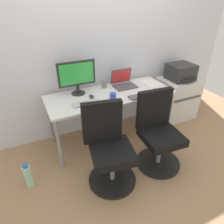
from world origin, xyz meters
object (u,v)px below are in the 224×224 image
object	(u,v)px
desktop_monitor	(77,75)
office_chair_right	(158,134)
side_cabinet	(176,98)
water_bottle_on_floor	(28,176)
office_chair_left	(109,149)
printer	(181,72)
coffee_mug	(113,96)
open_laptop	(123,82)

from	to	relation	value
desktop_monitor	office_chair_right	bearing A→B (deg)	-51.02
side_cabinet	water_bottle_on_floor	distance (m)	2.50
office_chair_left	side_cabinet	bearing A→B (deg)	26.27
office_chair_left	printer	bearing A→B (deg)	26.24
side_cabinet	printer	size ratio (longest dim) A/B	1.69
desktop_monitor	coffee_mug	distance (m)	0.53
desktop_monitor	coffee_mug	world-z (taller)	desktop_monitor
open_laptop	printer	bearing A→B (deg)	-3.08
office_chair_right	coffee_mug	xyz separation A→B (m)	(-0.36, 0.50, 0.34)
printer	coffee_mug	size ratio (longest dim) A/B	4.35
office_chair_left	desktop_monitor	distance (m)	1.02
office_chair_left	water_bottle_on_floor	bearing A→B (deg)	162.80
office_chair_left	printer	size ratio (longest dim) A/B	2.35
printer	coffee_mug	bearing A→B (deg)	-167.76
office_chair_right	desktop_monitor	size ratio (longest dim) A/B	1.96
office_chair_right	side_cabinet	size ratio (longest dim) A/B	1.39
water_bottle_on_floor	coffee_mug	world-z (taller)	coffee_mug
office_chair_left	open_laptop	distance (m)	1.09
side_cabinet	desktop_monitor	world-z (taller)	desktop_monitor
side_cabinet	water_bottle_on_floor	bearing A→B (deg)	-167.94
side_cabinet	open_laptop	xyz separation A→B (m)	(-0.98, 0.05, 0.44)
office_chair_left	coffee_mug	bearing A→B (deg)	60.52
office_chair_left	desktop_monitor	size ratio (longest dim) A/B	1.96
coffee_mug	office_chair_right	bearing A→B (deg)	-54.28
side_cabinet	office_chair_right	bearing A→B (deg)	-140.43
office_chair_left	water_bottle_on_floor	xyz separation A→B (m)	(-0.85, 0.26, -0.28)
side_cabinet	coffee_mug	distance (m)	1.41
water_bottle_on_floor	coffee_mug	xyz separation A→B (m)	(1.13, 0.24, 0.62)
side_cabinet	coffee_mug	world-z (taller)	coffee_mug
printer	open_laptop	distance (m)	0.98
side_cabinet	water_bottle_on_floor	size ratio (longest dim) A/B	2.18
side_cabinet	coffee_mug	bearing A→B (deg)	-167.72
open_laptop	coffee_mug	bearing A→B (deg)	-133.99
water_bottle_on_floor	office_chair_left	bearing A→B (deg)	-17.20
side_cabinet	open_laptop	distance (m)	1.08
water_bottle_on_floor	printer	bearing A→B (deg)	12.04
office_chair_right	open_laptop	xyz separation A→B (m)	(-0.03, 0.84, 0.35)
printer	desktop_monitor	world-z (taller)	desktop_monitor
printer	water_bottle_on_floor	xyz separation A→B (m)	(-2.44, -0.52, -0.65)
office_chair_right	printer	size ratio (longest dim) A/B	2.35
office_chair_right	side_cabinet	xyz separation A→B (m)	(0.95, 0.78, -0.09)
desktop_monitor	open_laptop	distance (m)	0.69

